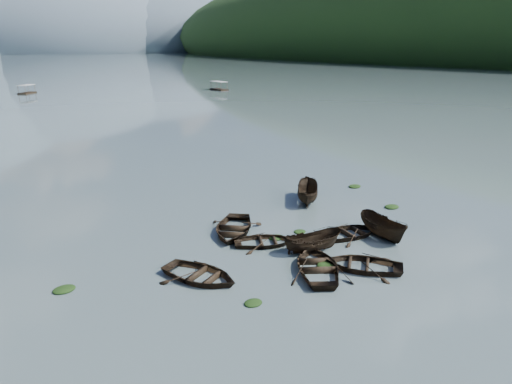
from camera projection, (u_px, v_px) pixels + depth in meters
ground_plane at (382, 288)px, 23.60m from camera, size 2400.00×2400.00×0.00m
haze_mtn_c at (51, 52)px, 814.29m from camera, size 520.00×520.00×260.00m
haze_mtn_d at (148, 51)px, 907.59m from camera, size 520.00×520.00×220.00m
rowboat_0 at (200, 279)px, 24.54m from camera, size 4.88×5.45×0.93m
rowboat_1 at (317, 271)px, 25.45m from camera, size 5.43×5.92×1.00m
rowboat_2 at (312, 250)px, 27.95m from camera, size 4.04×2.24×1.48m
rowboat_3 at (362, 268)px, 25.74m from camera, size 5.26×5.37×0.91m
rowboat_4 at (351, 236)px, 30.12m from camera, size 4.54×3.48×0.87m
rowboat_5 at (382, 236)px, 30.00m from camera, size 2.21×4.39×1.62m
rowboat_6 at (265, 245)px, 28.79m from camera, size 4.82×4.28×0.82m
rowboat_7 at (233, 233)px, 30.62m from camera, size 5.96×6.14×1.04m
rowboat_8 at (307, 201)px, 36.75m from camera, size 4.11×4.47×1.71m
weed_clump_0 at (253, 304)px, 22.21m from camera, size 0.94×0.77×0.20m
weed_clump_1 at (350, 258)px, 26.96m from camera, size 0.89×0.71×0.20m
weed_clump_2 at (327, 266)px, 25.97m from camera, size 1.28×1.03×0.28m
weed_clump_3 at (300, 232)px, 30.69m from camera, size 0.86×0.72×0.19m
weed_clump_4 at (392, 208)px, 35.32m from camera, size 1.22×0.96×0.25m
weed_clump_5 at (64, 290)px, 23.41m from camera, size 1.14×0.92×0.24m
weed_clump_6 at (276, 238)px, 29.73m from camera, size 1.07×0.90×0.22m
weed_clump_7 at (355, 187)px, 40.42m from camera, size 1.17×0.94×0.26m
pontoon_centre at (27, 94)px, 117.79m from camera, size 5.09×5.84×2.12m
pontoon_right at (219, 90)px, 126.98m from camera, size 2.93×6.09×2.27m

